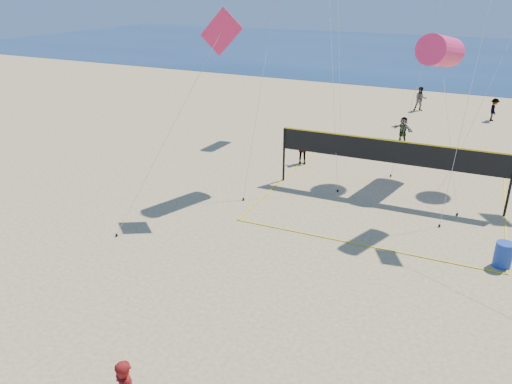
% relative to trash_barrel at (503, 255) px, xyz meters
% --- Properties ---
extents(ocean, '(140.00, 50.00, 0.03)m').
position_rel_trash_barrel_xyz_m(ocean, '(-4.78, 53.39, -0.41)').
color(ocean, '#10284D').
rests_on(ocean, ground).
extents(far_person_0, '(0.99, 0.71, 1.55)m').
position_rel_trash_barrel_xyz_m(far_person_0, '(-9.54, 6.51, 0.35)').
color(far_person_0, gray).
rests_on(far_person_0, ground).
extents(far_person_1, '(1.46, 0.95, 1.50)m').
position_rel_trash_barrel_xyz_m(far_person_1, '(-5.67, 12.47, 0.33)').
color(far_person_1, gray).
rests_on(far_person_1, ground).
extents(far_person_3, '(0.98, 0.86, 1.71)m').
position_rel_trash_barrel_xyz_m(far_person_3, '(-6.06, 20.85, 0.43)').
color(far_person_3, gray).
rests_on(far_person_3, ground).
extents(far_person_4, '(0.73, 1.06, 1.51)m').
position_rel_trash_barrel_xyz_m(far_person_4, '(-1.19, 20.11, 0.33)').
color(far_person_4, gray).
rests_on(far_person_4, ground).
extents(trash_barrel, '(0.69, 0.69, 0.85)m').
position_rel_trash_barrel_xyz_m(trash_barrel, '(0.00, 0.00, 0.00)').
color(trash_barrel, '#18399E').
rests_on(trash_barrel, ground).
extents(volleyball_net, '(9.96, 9.81, 2.58)m').
position_rel_trash_barrel_xyz_m(volleyball_net, '(-4.74, 4.07, 1.35)').
color(volleyball_net, black).
rests_on(volleyball_net, ground).
extents(kite_3, '(2.97, 4.72, 7.79)m').
position_rel_trash_barrel_xyz_m(kite_3, '(-10.79, 0.39, 6.17)').
color(kite_3, '#EB2459').
rests_on(kite_3, ground).
extents(kite_10, '(2.89, 5.78, 6.67)m').
position_rel_trash_barrel_xyz_m(kite_10, '(-3.65, 7.52, 5.39)').
color(kite_10, '#FC2B67').
rests_on(kite_10, ground).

